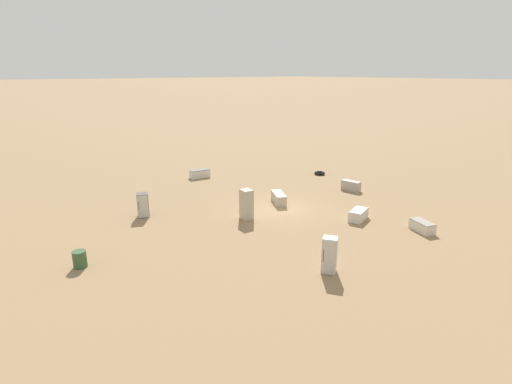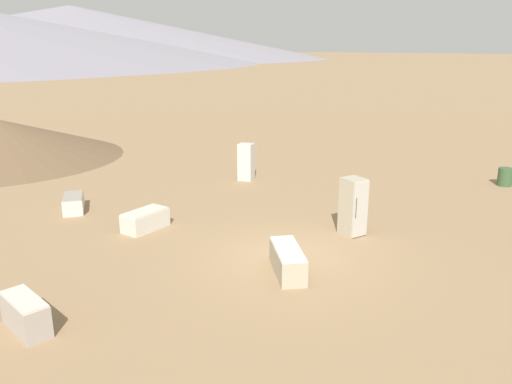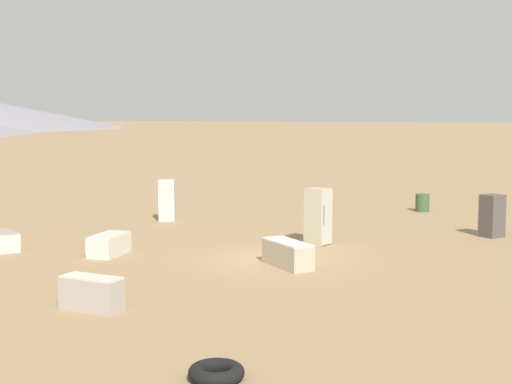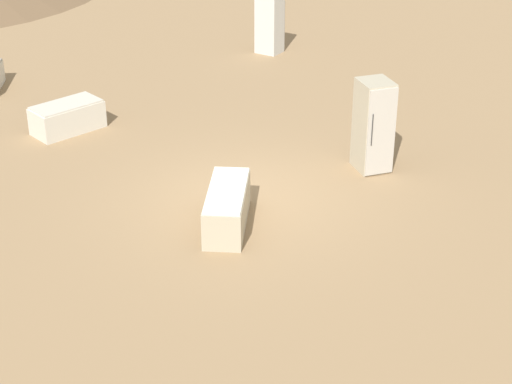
# 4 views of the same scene
# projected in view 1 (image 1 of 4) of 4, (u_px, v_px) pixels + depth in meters

# --- Properties ---
(ground_plane) EXTENTS (1000.00, 1000.00, 0.00)m
(ground_plane) POSITION_uv_depth(u_px,v_px,m) (279.00, 208.00, 26.91)
(ground_plane) COLOR #937551
(discarded_fridge_0) EXTENTS (1.74, 1.24, 0.66)m
(discarded_fridge_0) POSITION_uv_depth(u_px,v_px,m) (358.00, 215.00, 24.71)
(discarded_fridge_0) COLOR beige
(discarded_fridge_0) RESTS_ON ground_plane
(discarded_fridge_1) EXTENTS (1.19, 1.63, 0.61)m
(discarded_fridge_1) POSITION_uv_depth(u_px,v_px,m) (422.00, 226.00, 22.95)
(discarded_fridge_1) COLOR beige
(discarded_fridge_1) RESTS_ON ground_plane
(discarded_fridge_2) EXTENTS (0.75, 1.51, 0.77)m
(discarded_fridge_2) POSITION_uv_depth(u_px,v_px,m) (351.00, 186.00, 30.78)
(discarded_fridge_2) COLOR #A89E93
(discarded_fridge_2) RESTS_ON ground_plane
(discarded_fridge_3) EXTENTS (1.52, 2.00, 0.74)m
(discarded_fridge_3) POSITION_uv_depth(u_px,v_px,m) (279.00, 198.00, 27.81)
(discarded_fridge_3) COLOR #B2A88E
(discarded_fridge_3) RESTS_ON ground_plane
(discarded_fridge_4) EXTENTS (0.86, 0.87, 1.71)m
(discarded_fridge_4) POSITION_uv_depth(u_px,v_px,m) (329.00, 255.00, 18.10)
(discarded_fridge_4) COLOR silver
(discarded_fridge_4) RESTS_ON ground_plane
(discarded_fridge_5) EXTENTS (1.79, 0.92, 0.71)m
(discarded_fridge_5) POSITION_uv_depth(u_px,v_px,m) (200.00, 174.00, 34.51)
(discarded_fridge_5) COLOR beige
(discarded_fridge_5) RESTS_ON ground_plane
(discarded_fridge_6) EXTENTS (0.70, 0.81, 1.91)m
(discarded_fridge_6) POSITION_uv_depth(u_px,v_px,m) (246.00, 204.00, 24.69)
(discarded_fridge_6) COLOR #B2A88E
(discarded_fridge_6) RESTS_ON ground_plane
(discarded_fridge_7) EXTENTS (0.91, 0.91, 1.53)m
(discarded_fridge_7) POSITION_uv_depth(u_px,v_px,m) (143.00, 205.00, 25.15)
(discarded_fridge_7) COLOR #4C4742
(discarded_fridge_7) RESTS_ON ground_plane
(scrap_tire) EXTENTS (0.94, 0.94, 0.25)m
(scrap_tire) POSITION_uv_depth(u_px,v_px,m) (320.00, 173.00, 35.60)
(scrap_tire) COLOR black
(scrap_tire) RESTS_ON ground_plane
(rusty_barrel) EXTENTS (0.62, 0.62, 0.80)m
(rusty_barrel) POSITION_uv_depth(u_px,v_px,m) (80.00, 259.00, 18.73)
(rusty_barrel) COLOR #385633
(rusty_barrel) RESTS_ON ground_plane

